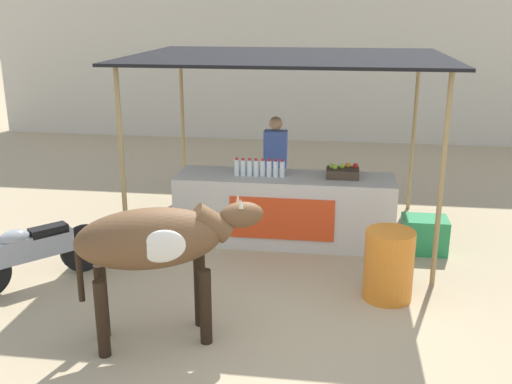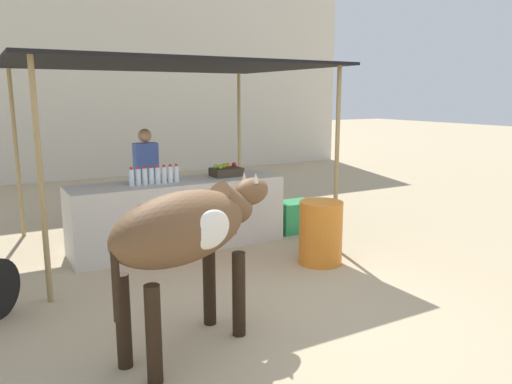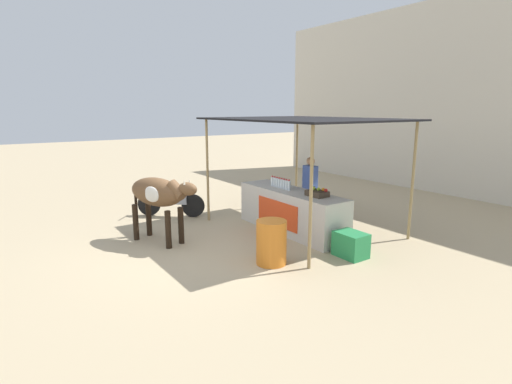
# 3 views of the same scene
# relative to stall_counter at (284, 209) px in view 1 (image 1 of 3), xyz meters

# --- Properties ---
(ground_plane) EXTENTS (60.00, 60.00, 0.00)m
(ground_plane) POSITION_rel_stall_counter_xyz_m (0.00, -2.20, -0.48)
(ground_plane) COLOR tan
(building_wall_far) EXTENTS (16.00, 0.50, 6.20)m
(building_wall_far) POSITION_rel_stall_counter_xyz_m (0.00, 6.98, 2.62)
(building_wall_far) COLOR beige
(building_wall_far) RESTS_ON ground
(stall_counter) EXTENTS (3.00, 0.82, 0.96)m
(stall_counter) POSITION_rel_stall_counter_xyz_m (0.00, 0.00, 0.00)
(stall_counter) COLOR beige
(stall_counter) RESTS_ON ground
(stall_awning) EXTENTS (4.20, 3.20, 2.57)m
(stall_awning) POSITION_rel_stall_counter_xyz_m (0.00, 0.30, 1.99)
(stall_awning) COLOR black
(stall_awning) RESTS_ON ground
(water_bottle_row) EXTENTS (0.70, 0.07, 0.25)m
(water_bottle_row) POSITION_rel_stall_counter_xyz_m (-0.35, -0.05, 0.59)
(water_bottle_row) COLOR silver
(water_bottle_row) RESTS_ON stall_counter
(fruit_crate) EXTENTS (0.44, 0.32, 0.18)m
(fruit_crate) POSITION_rel_stall_counter_xyz_m (0.78, 0.06, 0.55)
(fruit_crate) COLOR #3F3326
(fruit_crate) RESTS_ON stall_counter
(vendor_behind_counter) EXTENTS (0.34, 0.22, 1.65)m
(vendor_behind_counter) POSITION_rel_stall_counter_xyz_m (-0.21, 0.75, 0.37)
(vendor_behind_counter) COLOR #383842
(vendor_behind_counter) RESTS_ON ground
(cooler_box) EXTENTS (0.60, 0.44, 0.48)m
(cooler_box) POSITION_rel_stall_counter_xyz_m (1.91, -0.10, -0.24)
(cooler_box) COLOR #268C4C
(cooler_box) RESTS_ON ground
(water_barrel) EXTENTS (0.55, 0.55, 0.81)m
(water_barrel) POSITION_rel_stall_counter_xyz_m (1.33, -1.55, -0.07)
(water_barrel) COLOR orange
(water_barrel) RESTS_ON ground
(cow) EXTENTS (1.82, 1.02, 1.44)m
(cow) POSITION_rel_stall_counter_xyz_m (-0.96, -2.77, 0.55)
(cow) COLOR brown
(cow) RESTS_ON ground
(motorcycle_parked) EXTENTS (1.27, 1.39, 0.90)m
(motorcycle_parked) POSITION_rel_stall_counter_xyz_m (-2.81, -1.78, -0.05)
(motorcycle_parked) COLOR black
(motorcycle_parked) RESTS_ON ground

